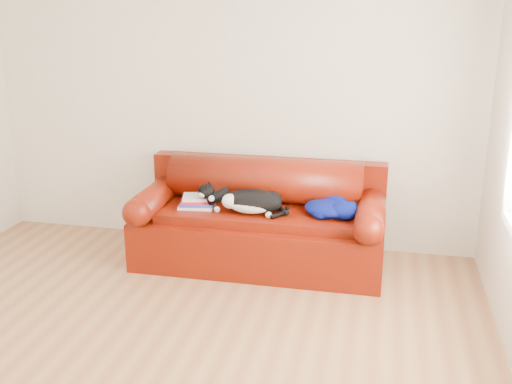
{
  "coord_description": "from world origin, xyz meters",
  "views": [
    {
      "loc": [
        1.39,
        -3.22,
        2.15
      ],
      "look_at": [
        0.4,
        1.35,
        0.69
      ],
      "focal_mm": 42.0,
      "sensor_mm": 36.0,
      "label": 1
    }
  ],
  "objects_px": {
    "sofa_base": "(260,237)",
    "blanket": "(330,208)",
    "book_stack": "(198,201)",
    "cat": "(252,202)"
  },
  "relations": [
    {
      "from": "cat",
      "to": "blanket",
      "type": "distance_m",
      "value": 0.65
    },
    {
      "from": "book_stack",
      "to": "blanket",
      "type": "height_order",
      "value": "blanket"
    },
    {
      "from": "book_stack",
      "to": "blanket",
      "type": "xyz_separation_m",
      "value": [
        1.13,
        0.03,
        0.01
      ]
    },
    {
      "from": "blanket",
      "to": "book_stack",
      "type": "bearing_deg",
      "value": -178.31
    },
    {
      "from": "sofa_base",
      "to": "blanket",
      "type": "bearing_deg",
      "value": -3.25
    },
    {
      "from": "book_stack",
      "to": "cat",
      "type": "distance_m",
      "value": 0.49
    },
    {
      "from": "cat",
      "to": "book_stack",
      "type": "bearing_deg",
      "value": 165.55
    },
    {
      "from": "book_stack",
      "to": "cat",
      "type": "xyz_separation_m",
      "value": [
        0.49,
        -0.06,
        0.05
      ]
    },
    {
      "from": "book_stack",
      "to": "blanket",
      "type": "bearing_deg",
      "value": 1.69
    },
    {
      "from": "sofa_base",
      "to": "book_stack",
      "type": "xyz_separation_m",
      "value": [
        -0.52,
        -0.07,
        0.31
      ]
    }
  ]
}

